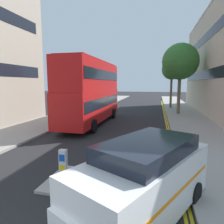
{
  "coord_description": "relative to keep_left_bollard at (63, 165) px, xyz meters",
  "views": [
    {
      "loc": [
        3.39,
        -1.78,
        3.66
      ],
      "look_at": [
        0.5,
        11.0,
        1.8
      ],
      "focal_mm": 32.26,
      "sensor_mm": 36.0,
      "label": 1
    }
  ],
  "objects": [
    {
      "name": "kerb_line_outer",
      "position": [
        4.4,
        9.14,
        -0.6
      ],
      "size": [
        0.1,
        56.0,
        0.01
      ],
      "primitive_type": "cube",
      "color": "yellow",
      "rests_on": "ground"
    },
    {
      "name": "taxi_minivan",
      "position": [
        3.07,
        -1.44,
        0.46
      ],
      "size": [
        3.9,
        5.12,
        2.12
      ],
      "color": "white",
      "rests_on": "ground"
    },
    {
      "name": "street_tree_mid",
      "position": [
        5.83,
        18.01,
        5.51
      ],
      "size": [
        4.11,
        4.11,
        8.06
      ],
      "color": "#6B6047",
      "rests_on": "sidewalk_right"
    },
    {
      "name": "keep_left_bollard",
      "position": [
        0.0,
        0.0,
        0.0
      ],
      "size": [
        0.36,
        0.28,
        1.11
      ],
      "color": "silver",
      "rests_on": "traffic_island"
    },
    {
      "name": "street_tree_near",
      "position": [
        5.31,
        23.99,
        4.96
      ],
      "size": [
        2.84,
        2.84,
        6.91
      ],
      "color": "#6B6047",
      "rests_on": "sidewalk_right"
    },
    {
      "name": "traffic_island",
      "position": [
        0.0,
        0.0,
        -0.56
      ],
      "size": [
        1.1,
        2.2,
        0.1
      ],
      "primitive_type": "cube",
      "color": "#9E9991",
      "rests_on": "ground"
    },
    {
      "name": "double_decker_bus_away",
      "position": [
        -2.41,
        10.69,
        2.42
      ],
      "size": [
        2.86,
        10.83,
        5.64
      ],
      "color": "red",
      "rests_on": "ground"
    },
    {
      "name": "sidewalk_left",
      "position": [
        -6.5,
        11.14,
        -0.54
      ],
      "size": [
        4.0,
        80.0,
        0.14
      ],
      "primitive_type": "cube",
      "color": "#9E9991",
      "rests_on": "ground"
    },
    {
      "name": "sidewalk_right",
      "position": [
        6.5,
        11.14,
        -0.54
      ],
      "size": [
        4.0,
        80.0,
        0.14
      ],
      "primitive_type": "cube",
      "color": "#9E9991",
      "rests_on": "ground"
    },
    {
      "name": "kerb_line_inner",
      "position": [
        4.24,
        9.14,
        -0.6
      ],
      "size": [
        0.1,
        56.0,
        0.01
      ],
      "primitive_type": "cube",
      "color": "yellow",
      "rests_on": "ground"
    }
  ]
}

